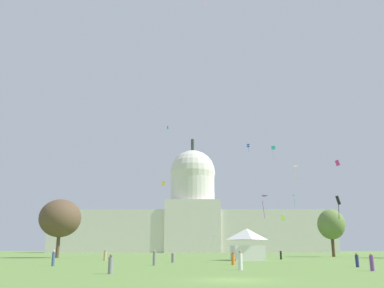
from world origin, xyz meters
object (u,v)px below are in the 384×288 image
object	(u,v)px
person_grey_back_left	(172,258)
person_navy_near_tree_west	(355,261)
kite_cyan_mid	(272,148)
person_denim_edge_east	(52,258)
person_purple_mid_center	(370,263)
capitol_building	(191,220)
person_orange_front_left	(232,259)
tree_west_mid	(59,218)
person_black_aisle_center	(279,255)
kite_magenta_mid	(336,163)
person_grey_front_center	(153,258)
kite_black_low	(337,202)
person_tan_near_tent	(104,256)
kite_turquoise_high	(166,128)
person_white_back_center	(239,261)
kite_violet_low	(261,198)
person_grey_front_right	(109,265)
kite_white_low	(212,237)
kite_gold_mid	(162,183)
kite_yellow_mid	(294,169)
kite_lime_low	(282,218)
kite_green_low	(291,197)
kite_blue_mid	(247,145)
tree_east_near	(330,224)
event_tent	(246,244)

from	to	relation	value
person_grey_back_left	person_navy_near_tree_west	size ratio (longest dim) A/B	0.99
person_navy_near_tree_west	kite_cyan_mid	world-z (taller)	kite_cyan_mid
person_denim_edge_east	person_purple_mid_center	bearing A→B (deg)	119.95
capitol_building	person_orange_front_left	distance (m)	170.45
tree_west_mid	person_black_aisle_center	bearing A→B (deg)	-17.26
capitol_building	kite_magenta_mid	distance (m)	136.89
person_grey_front_center	kite_black_low	bearing A→B (deg)	-18.21
person_tan_near_tent	person_purple_mid_center	world-z (taller)	person_tan_near_tent
kite_cyan_mid	person_navy_near_tree_west	bearing A→B (deg)	-85.10
kite_turquoise_high	kite_cyan_mid	world-z (taller)	kite_turquoise_high
person_denim_edge_east	person_black_aisle_center	xyz separation A→B (m)	(31.92, 29.91, -0.03)
kite_magenta_mid	tree_west_mid	bearing A→B (deg)	-80.44
person_white_back_center	person_navy_near_tree_west	distance (m)	14.24
tree_west_mid	kite_violet_low	world-z (taller)	tree_west_mid
person_grey_front_right	kite_white_low	xyz separation A→B (m)	(16.52, 166.19, 6.89)
kite_turquoise_high	kite_white_low	size ratio (longest dim) A/B	0.39
tree_west_mid	person_orange_front_left	distance (m)	53.58
kite_gold_mid	kite_yellow_mid	bearing A→B (deg)	58.83
person_orange_front_left	kite_lime_low	distance (m)	42.38
person_black_aisle_center	kite_turquoise_high	bearing A→B (deg)	63.60
person_denim_edge_east	kite_turquoise_high	xyz separation A→B (m)	(4.66, 126.40, 53.92)
person_orange_front_left	kite_magenta_mid	world-z (taller)	kite_magenta_mid
kite_cyan_mid	kite_green_low	xyz separation A→B (m)	(6.34, 6.53, -13.68)
person_black_aisle_center	person_tan_near_tent	xyz separation A→B (m)	(-30.68, -8.09, -0.04)
kite_lime_low	person_black_aisle_center	bearing A→B (deg)	126.03
kite_lime_low	kite_magenta_mid	xyz separation A→B (m)	(12.25, -2.30, 11.81)
capitol_building	kite_green_low	distance (m)	104.02
kite_blue_mid	person_white_back_center	bearing A→B (deg)	-86.48
capitol_building	person_orange_front_left	bearing A→B (deg)	-88.43
person_white_back_center	tree_east_near	bearing A→B (deg)	30.17
kite_yellow_mid	person_purple_mid_center	bearing A→B (deg)	-84.17
person_grey_back_left	person_grey_front_right	bearing A→B (deg)	59.83
capitol_building	kite_turquoise_high	world-z (taller)	capitol_building
event_tent	person_grey_front_center	distance (m)	26.21
person_white_back_center	kite_gold_mid	world-z (taller)	kite_gold_mid
person_grey_back_left	person_navy_near_tree_west	distance (m)	25.47
event_tent	kite_lime_low	world-z (taller)	kite_lime_low
tree_east_near	person_purple_mid_center	distance (m)	68.45
person_denim_edge_east	kite_turquoise_high	world-z (taller)	kite_turquoise_high
person_white_back_center	kite_cyan_mid	size ratio (longest dim) A/B	0.41
event_tent	kite_yellow_mid	xyz separation A→B (m)	(18.61, 35.97, 20.08)
person_grey_front_center	person_purple_mid_center	xyz separation A→B (m)	(20.13, -12.28, -0.11)
person_navy_near_tree_west	kite_blue_mid	world-z (taller)	kite_blue_mid
person_orange_front_left	kite_black_low	xyz separation A→B (m)	(15.67, 6.32, 7.55)
person_denim_edge_east	person_grey_front_center	distance (m)	11.34
kite_lime_low	kite_cyan_mid	world-z (taller)	kite_cyan_mid
person_navy_near_tree_west	kite_magenta_mid	xyz separation A→B (m)	(14.82, 43.09, 19.65)
kite_green_low	person_orange_front_left	bearing A→B (deg)	9.22
kite_black_low	kite_cyan_mid	xyz separation A→B (m)	(3.15, 57.13, 22.31)
kite_violet_low	kite_blue_mid	world-z (taller)	kite_blue_mid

